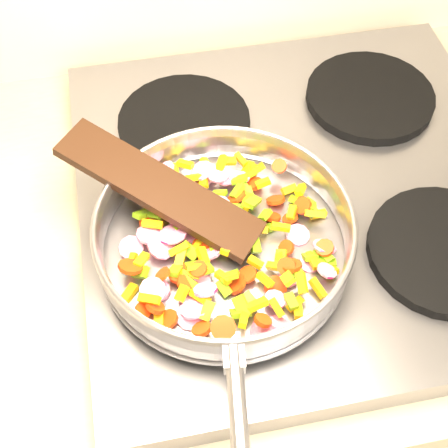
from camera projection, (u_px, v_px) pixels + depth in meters
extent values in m
cube|color=#939399|center=(302.00, 195.00, 0.85)|extent=(0.60, 0.60, 0.04)
cylinder|color=black|center=(221.00, 288.00, 0.73)|extent=(0.19, 0.19, 0.02)
cylinder|color=black|center=(445.00, 250.00, 0.77)|extent=(0.19, 0.19, 0.02)
cylinder|color=black|center=(184.00, 122.00, 0.90)|extent=(0.19, 0.19, 0.02)
cylinder|color=black|center=(370.00, 97.00, 0.93)|extent=(0.19, 0.19, 0.02)
cylinder|color=#9E9EA5|center=(224.00, 248.00, 0.75)|extent=(0.30, 0.30, 0.01)
torus|color=#9E9EA5|center=(224.00, 234.00, 0.73)|extent=(0.35, 0.35, 0.05)
torus|color=#9E9EA5|center=(224.00, 222.00, 0.71)|extent=(0.31, 0.31, 0.01)
cylinder|color=#9E9EA5|center=(240.00, 442.00, 0.57)|extent=(0.04, 0.19, 0.02)
cube|color=#9E9EA5|center=(234.00, 357.00, 0.63)|extent=(0.03, 0.03, 0.02)
cylinder|color=#DD156A|center=(210.00, 211.00, 0.78)|extent=(0.04, 0.04, 0.02)
cube|color=#649811|center=(239.00, 179.00, 0.79)|extent=(0.02, 0.02, 0.02)
cylinder|color=red|center=(325.00, 248.00, 0.72)|extent=(0.03, 0.03, 0.01)
cube|color=#DCA50B|center=(255.00, 262.00, 0.72)|extent=(0.02, 0.02, 0.01)
cube|color=#DCA50B|center=(159.00, 316.00, 0.69)|extent=(0.01, 0.02, 0.01)
cube|color=#DCA50B|center=(277.00, 307.00, 0.69)|extent=(0.02, 0.02, 0.02)
cube|color=#DCA50B|center=(182.00, 293.00, 0.69)|extent=(0.02, 0.02, 0.02)
cube|color=#DCA50B|center=(329.00, 268.00, 0.73)|extent=(0.02, 0.03, 0.02)
cylinder|color=red|center=(143.00, 310.00, 0.69)|extent=(0.02, 0.02, 0.02)
cylinder|color=red|center=(263.00, 320.00, 0.67)|extent=(0.03, 0.03, 0.02)
cube|color=#DCA50B|center=(302.00, 283.00, 0.69)|extent=(0.01, 0.03, 0.02)
cylinder|color=#DD156A|center=(182.00, 225.00, 0.77)|extent=(0.04, 0.05, 0.02)
cube|color=#DCA50B|center=(204.00, 182.00, 0.79)|extent=(0.01, 0.02, 0.01)
cylinder|color=#DD156A|center=(160.00, 238.00, 0.76)|extent=(0.05, 0.04, 0.03)
cube|color=#649811|center=(326.00, 256.00, 0.73)|extent=(0.02, 0.02, 0.01)
cylinder|color=#DD156A|center=(308.00, 209.00, 0.78)|extent=(0.03, 0.03, 0.02)
cube|color=#DCA50B|center=(130.00, 293.00, 0.71)|extent=(0.02, 0.02, 0.01)
cube|color=#649811|center=(219.00, 194.00, 0.77)|extent=(0.02, 0.02, 0.02)
cylinder|color=#DD156A|center=(278.00, 323.00, 0.69)|extent=(0.03, 0.03, 0.02)
cube|color=#649811|center=(310.00, 257.00, 0.73)|extent=(0.02, 0.02, 0.01)
cylinder|color=red|center=(187.00, 278.00, 0.72)|extent=(0.03, 0.04, 0.03)
cube|color=#649811|center=(230.00, 276.00, 0.71)|extent=(0.02, 0.02, 0.02)
cylinder|color=#DD156A|center=(131.00, 248.00, 0.74)|extent=(0.04, 0.03, 0.03)
cube|color=#DCA50B|center=(132.00, 263.00, 0.73)|extent=(0.02, 0.03, 0.02)
cylinder|color=red|center=(275.00, 287.00, 0.72)|extent=(0.04, 0.03, 0.02)
cube|color=#649811|center=(195.00, 265.00, 0.71)|extent=(0.02, 0.02, 0.01)
cube|color=#DCA50B|center=(218.00, 232.00, 0.75)|extent=(0.02, 0.02, 0.01)
cube|color=#649811|center=(249.00, 300.00, 0.69)|extent=(0.02, 0.02, 0.01)
cylinder|color=red|center=(276.00, 200.00, 0.79)|extent=(0.03, 0.03, 0.02)
cube|color=#649811|center=(149.00, 290.00, 0.70)|extent=(0.02, 0.03, 0.02)
cylinder|color=red|center=(286.00, 248.00, 0.74)|extent=(0.02, 0.02, 0.02)
cube|color=#DCA50B|center=(190.00, 274.00, 0.71)|extent=(0.02, 0.01, 0.02)
cube|color=#649811|center=(233.00, 207.00, 0.76)|extent=(0.02, 0.02, 0.02)
cube|color=#649811|center=(240.00, 313.00, 0.68)|extent=(0.02, 0.02, 0.01)
cube|color=#DCA50B|center=(301.00, 190.00, 0.79)|extent=(0.02, 0.02, 0.01)
cylinder|color=#DD156A|center=(196.00, 309.00, 0.69)|extent=(0.04, 0.04, 0.03)
cylinder|color=#DD156A|center=(203.00, 174.00, 0.81)|extent=(0.04, 0.04, 0.03)
cube|color=#DCA50B|center=(263.00, 183.00, 0.79)|extent=(0.02, 0.01, 0.01)
cube|color=#DCA50B|center=(185.00, 164.00, 0.81)|extent=(0.02, 0.02, 0.01)
cylinder|color=#DD156A|center=(288.00, 278.00, 0.72)|extent=(0.03, 0.03, 0.01)
cube|color=#649811|center=(224.00, 288.00, 0.71)|extent=(0.02, 0.02, 0.02)
cylinder|color=#DD156A|center=(325.00, 247.00, 0.73)|extent=(0.04, 0.04, 0.02)
cube|color=#649811|center=(198.00, 198.00, 0.77)|extent=(0.02, 0.02, 0.01)
cube|color=#649811|center=(142.00, 214.00, 0.76)|extent=(0.03, 0.02, 0.02)
cylinder|color=#DD156A|center=(197.00, 223.00, 0.76)|extent=(0.05, 0.05, 0.02)
cylinder|color=#DD156A|center=(218.00, 174.00, 0.79)|extent=(0.04, 0.04, 0.00)
cylinder|color=#DD156A|center=(197.00, 281.00, 0.72)|extent=(0.04, 0.04, 0.01)
cube|color=#DCA50B|center=(203.00, 255.00, 0.73)|extent=(0.01, 0.02, 0.01)
cube|color=#649811|center=(252.00, 231.00, 0.75)|extent=(0.01, 0.02, 0.02)
cylinder|color=#DD156A|center=(153.00, 290.00, 0.69)|extent=(0.03, 0.03, 0.02)
cube|color=#DCA50B|center=(149.00, 299.00, 0.68)|extent=(0.03, 0.02, 0.02)
cube|color=#DCA50B|center=(152.00, 224.00, 0.74)|extent=(0.03, 0.02, 0.01)
cube|color=#DCA50B|center=(244.00, 245.00, 0.75)|extent=(0.02, 0.02, 0.02)
cube|color=#DCA50B|center=(200.00, 297.00, 0.69)|extent=(0.02, 0.03, 0.01)
cube|color=#649811|center=(244.00, 221.00, 0.76)|extent=(0.02, 0.02, 0.01)
cube|color=#DCA50B|center=(295.00, 304.00, 0.70)|extent=(0.02, 0.02, 0.01)
cylinder|color=red|center=(272.00, 217.00, 0.77)|extent=(0.03, 0.03, 0.02)
cube|color=#649811|center=(207.00, 268.00, 0.72)|extent=(0.02, 0.02, 0.01)
cylinder|color=#DD156A|center=(205.00, 290.00, 0.70)|extent=(0.04, 0.04, 0.02)
cylinder|color=#DD156A|center=(227.00, 179.00, 0.80)|extent=(0.03, 0.03, 0.02)
cube|color=#DCA50B|center=(206.00, 227.00, 0.74)|extent=(0.03, 0.02, 0.02)
cylinder|color=#DD156A|center=(189.00, 299.00, 0.70)|extent=(0.04, 0.03, 0.02)
cube|color=#DCA50B|center=(202.00, 220.00, 0.75)|extent=(0.01, 0.02, 0.01)
cylinder|color=#DD156A|center=(194.00, 233.00, 0.76)|extent=(0.04, 0.04, 0.02)
cylinder|color=red|center=(155.00, 307.00, 0.69)|extent=(0.03, 0.03, 0.02)
cylinder|color=red|center=(130.00, 267.00, 0.71)|extent=(0.03, 0.03, 0.02)
cylinder|color=#DD156A|center=(210.00, 173.00, 0.82)|extent=(0.03, 0.03, 0.01)
cube|color=#DCA50B|center=(253.00, 169.00, 0.81)|extent=(0.02, 0.02, 0.02)
cube|color=#DCA50B|center=(227.00, 161.00, 0.80)|extent=(0.02, 0.01, 0.01)
cylinder|color=#DD156A|center=(327.00, 271.00, 0.71)|extent=(0.02, 0.03, 0.02)
cube|color=#649811|center=(297.00, 201.00, 0.78)|extent=(0.02, 0.02, 0.02)
cylinder|color=#DD156A|center=(191.00, 316.00, 0.69)|extent=(0.04, 0.04, 0.02)
cylinder|color=#DD156A|center=(159.00, 290.00, 0.71)|extent=(0.03, 0.03, 0.01)
cylinder|color=#DD156A|center=(151.00, 235.00, 0.74)|extent=(0.04, 0.04, 0.02)
cube|color=#649811|center=(249.00, 195.00, 0.78)|extent=(0.01, 0.02, 0.01)
cylinder|color=#DD156A|center=(239.00, 177.00, 0.80)|extent=(0.04, 0.04, 0.01)
cube|color=#DCA50B|center=(312.00, 261.00, 0.73)|extent=(0.01, 0.03, 0.01)
cylinder|color=red|center=(202.00, 329.00, 0.67)|extent=(0.03, 0.03, 0.02)
cube|color=#649811|center=(253.00, 202.00, 0.77)|extent=(0.03, 0.03, 0.01)
cylinder|color=#DD156A|center=(275.00, 299.00, 0.70)|extent=(0.03, 0.03, 0.01)
cube|color=#649811|center=(189.00, 251.00, 0.73)|extent=(0.03, 0.02, 0.02)
cube|color=#649811|center=(273.00, 226.00, 0.77)|extent=(0.02, 0.02, 0.01)
cylinder|color=red|center=(271.00, 336.00, 0.68)|extent=(0.02, 0.02, 0.02)
cylinder|color=red|center=(237.00, 197.00, 0.78)|extent=(0.03, 0.03, 0.02)
cube|color=#649811|center=(161.00, 212.00, 0.78)|extent=(0.03, 0.02, 0.01)
cube|color=#DCA50B|center=(284.00, 262.00, 0.73)|extent=(0.02, 0.03, 0.02)
cube|color=#649811|center=(208.00, 165.00, 0.81)|extent=(0.02, 0.03, 0.01)
cylinder|color=red|center=(247.00, 275.00, 0.72)|extent=(0.03, 0.03, 0.01)
cube|color=#DCA50B|center=(292.00, 212.00, 0.76)|extent=(0.02, 0.02, 0.01)
cylinder|color=red|center=(148.00, 221.00, 0.76)|extent=(0.03, 0.03, 0.02)
cube|color=#DCA50B|center=(169.00, 216.00, 0.77)|extent=(0.02, 0.02, 0.01)
cube|color=#DCA50B|center=(298.00, 310.00, 0.69)|extent=(0.01, 0.02, 0.01)
cube|color=#649811|center=(237.00, 191.00, 0.78)|extent=(0.02, 0.02, 0.02)
cylinder|color=red|center=(286.00, 266.00, 0.71)|extent=(0.03, 0.03, 0.02)
cylinder|color=#DD156A|center=(173.00, 234.00, 0.74)|extent=(0.05, 0.05, 0.01)
cylinder|color=red|center=(223.00, 328.00, 0.66)|extent=(0.03, 0.03, 0.02)
cube|color=#649811|center=(309.00, 210.00, 0.77)|extent=(0.02, 0.02, 0.01)
cube|color=#DCA50B|center=(197.00, 246.00, 0.74)|extent=(0.02, 0.02, 0.01)
cube|color=#649811|center=(218.00, 245.00, 0.73)|extent=(0.02, 0.01, 0.01)
cube|color=#DCA50B|center=(315.00, 214.00, 0.75)|extent=(0.03, 0.02, 0.01)
cube|color=#DCA50B|center=(192.00, 178.00, 0.79)|extent=(0.03, 0.02, 0.02)
cube|color=#649811|center=(288.00, 279.00, 0.70)|extent=(0.02, 0.02, 0.02)
cube|color=#DCA50B|center=(275.00, 266.00, 0.72)|extent=(0.02, 0.02, 0.01)
cube|color=#DCA50B|center=(247.00, 201.00, 0.77)|extent=(0.02, 0.03, 0.01)
cube|color=#DCA50B|center=(265.00, 280.00, 0.71)|extent=(0.02, 0.02, 0.01)
cube|color=#649811|center=(156.00, 214.00, 0.75)|extent=(0.02, 0.02, 0.02)
cube|color=#DCA50B|center=(258.00, 229.00, 0.75)|extent=(0.03, 0.01, 0.01)
cube|color=#DCA50B|center=(257.00, 305.00, 0.68)|extent=(0.03, 0.02, 0.01)
cube|color=#DCA50B|center=(244.00, 320.00, 0.67)|extent=(0.02, 0.03, 0.02)
cylinder|color=red|center=(199.00, 269.00, 0.71)|extent=(0.02, 0.02, 0.01)
cube|color=#649811|center=(255.00, 245.00, 0.74)|extent=(0.01, 0.02, 0.01)
cube|color=#649811|center=(281.00, 258.00, 0.74)|extent=(0.02, 0.03, 0.02)
cylinder|color=#DD156A|center=(161.00, 246.00, 0.74)|extent=(0.04, 0.04, 0.02)
cube|color=#DCA50B|center=(223.00, 277.00, 0.71)|extent=(0.02, 0.02, 0.01)
cube|color=#DCA50B|center=(318.00, 288.00, 0.70)|extent=(0.02, 0.03, 0.01)
cylinder|color=#DD156A|center=(212.00, 247.00, 0.74)|extent=(0.04, 0.04, 0.03)
cube|color=#649811|center=(248.00, 229.00, 0.76)|extent=(0.01, 0.02, 0.01)
cylinder|color=red|center=(303.00, 206.00, 0.77)|extent=(0.03, 0.03, 0.02)
cylinder|color=#DD156A|center=(298.00, 235.00, 0.76)|extent=(0.04, 0.04, 0.01)
cylinder|color=#DD156A|center=(265.00, 331.00, 0.68)|extent=(0.04, 0.04, 0.01)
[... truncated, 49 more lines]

